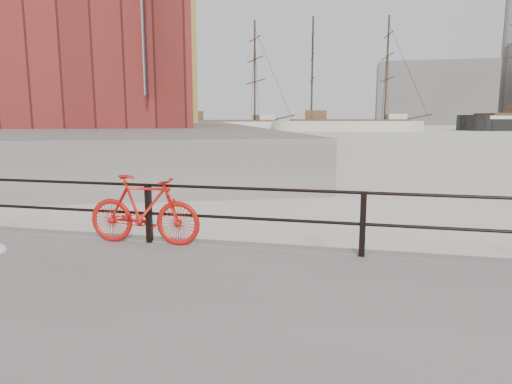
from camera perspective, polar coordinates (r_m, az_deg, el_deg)
The scene contains 14 objects.
ground at distance 7.45m, azimuth 12.94°, elevation -10.05°, with size 400.00×400.00×0.00m, color white.
far_quay at distance 88.57m, azimuth -13.99°, elevation 8.15°, with size 24.00×150.00×1.80m, color gray.
guardrail at distance 7.07m, azimuth 13.19°, elevation -3.94°, with size 28.00×0.10×1.00m, color black, non-canonical shape.
bicycle at distance 7.77m, azimuth -13.82°, elevation -2.17°, with size 1.92×0.29×1.16m, color red.
schooner_mid at distance 80.41m, azimuth 11.35°, elevation 7.50°, with size 27.26×11.53×19.76m, color beige, non-canonical shape.
schooner_left at distance 81.69m, azimuth -4.24°, elevation 7.68°, with size 26.40×12.00×19.86m, color beige, non-canonical shape.
workboat_near at distance 44.65m, azimuth -23.60°, elevation 5.49°, with size 11.51×3.84×7.00m, color black, non-canonical shape.
workboat_far at distance 59.42m, azimuth -13.41°, elevation 6.81°, with size 9.76×3.37×7.00m, color black, non-canonical shape.
apartment_mustard at distance 57.00m, azimuth -19.55°, elevation 19.47°, with size 22.00×15.00×22.20m, color gold.
apartment_cream at distance 79.43m, azimuth -16.45°, elevation 16.25°, with size 20.00×15.00×21.20m, color beige.
apartment_grey at distance 101.28m, azimuth -14.86°, elevation 15.33°, with size 22.00×15.00×23.20m, color #9F9F9A.
apartment_brick at distance 124.00m, azimuth -13.77°, elevation 13.77°, with size 24.00×15.00×21.20m, color brown.
industrial_west at distance 148.54m, azimuth 21.14°, elevation 11.33°, with size 32.00×18.00×18.00m, color gray.
smokestack at distance 163.74m, azimuth 28.83°, elevation 15.15°, with size 2.80×2.80×44.00m, color gray.
Camera 1 is at (-0.07, -7.04, 2.45)m, focal length 32.00 mm.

